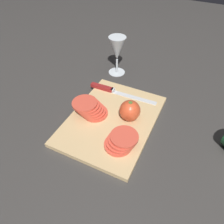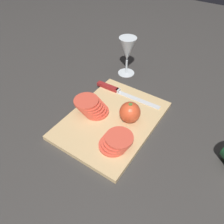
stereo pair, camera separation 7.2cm
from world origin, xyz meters
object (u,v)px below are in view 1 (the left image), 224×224
object	(u,v)px
whole_tomato	(130,111)
tomato_slice_stack_near	(121,141)
wine_glass	(117,50)
knife	(109,90)
tomato_slice_stack_far	(90,108)

from	to	relation	value
whole_tomato	tomato_slice_stack_near	distance (m)	0.12
wine_glass	tomato_slice_stack_near	size ratio (longest dim) A/B	1.60
whole_tomato	tomato_slice_stack_near	bearing A→B (deg)	-169.88
tomato_slice_stack_near	whole_tomato	bearing A→B (deg)	10.12
wine_glass	whole_tomato	bearing A→B (deg)	-146.95
knife	tomato_slice_stack_far	distance (m)	0.14
tomato_slice_stack_far	tomato_slice_stack_near	bearing A→B (deg)	-116.86
wine_glass	tomato_slice_stack_far	world-z (taller)	wine_glass
whole_tomato	knife	xyz separation A→B (m)	(0.10, 0.13, -0.03)
whole_tomato	tomato_slice_stack_near	world-z (taller)	whole_tomato
whole_tomato	knife	size ratio (longest dim) A/B	0.26
tomato_slice_stack_near	wine_glass	bearing A→B (deg)	26.76
whole_tomato	tomato_slice_stack_near	xyz separation A→B (m)	(-0.11, -0.02, -0.02)
tomato_slice_stack_far	knife	bearing A→B (deg)	-0.36
knife	tomato_slice_stack_far	size ratio (longest dim) A/B	2.30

